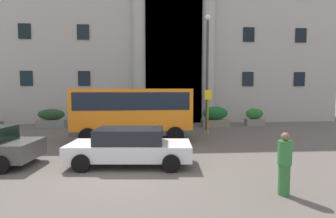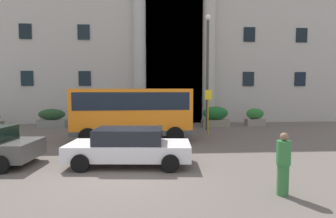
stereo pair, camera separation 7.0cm
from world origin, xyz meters
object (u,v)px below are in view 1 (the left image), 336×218
(hedge_planter_far_east, at_px, (254,117))
(hedge_planter_entrance_left, at_px, (215,117))
(hedge_planter_east, at_px, (176,119))
(parked_hatchback_near, at_px, (130,146))
(bus_stop_sign, at_px, (208,107))
(orange_minibus, at_px, (133,110))
(lamppost_plaza_centre, at_px, (207,64))
(hedge_planter_far_west, at_px, (51,119))
(pedestrian_man_red_shirt, at_px, (284,164))

(hedge_planter_far_east, distance_m, hedge_planter_entrance_left, 3.20)
(hedge_planter_east, xyz_separation_m, parked_hatchback_near, (-2.70, -9.44, 0.08))
(hedge_planter_east, height_order, hedge_planter_far_east, hedge_planter_far_east)
(bus_stop_sign, height_order, hedge_planter_entrance_left, bus_stop_sign)
(orange_minibus, height_order, parked_hatchback_near, orange_minibus)
(hedge_planter_entrance_left, height_order, parked_hatchback_near, hedge_planter_entrance_left)
(bus_stop_sign, distance_m, lamppost_plaza_centre, 3.43)
(orange_minibus, distance_m, hedge_planter_entrance_left, 7.89)
(hedge_planter_entrance_left, bearing_deg, lamppost_plaza_centre, -121.27)
(hedge_planter_far_west, xyz_separation_m, parked_hatchback_near, (6.60, -10.12, 0.03))
(hedge_planter_far_west, bearing_deg, hedge_planter_entrance_left, -0.93)
(orange_minibus, relative_size, parked_hatchback_near, 1.38)
(hedge_planter_far_east, height_order, parked_hatchback_near, same)
(hedge_planter_east, bearing_deg, orange_minibus, -122.05)
(hedge_planter_east, xyz_separation_m, pedestrian_man_red_shirt, (1.60, -12.50, 0.21))
(orange_minibus, bearing_deg, lamppost_plaza_centre, 32.49)
(lamppost_plaza_centre, bearing_deg, pedestrian_man_red_shirt, -92.07)
(bus_stop_sign, relative_size, hedge_planter_far_east, 1.95)
(hedge_planter_far_west, relative_size, parked_hatchback_near, 0.45)
(parked_hatchback_near, bearing_deg, hedge_planter_east, 78.17)
(lamppost_plaza_centre, bearing_deg, hedge_planter_far_west, 170.43)
(hedge_planter_far_west, distance_m, parked_hatchback_near, 12.08)
(hedge_planter_east, height_order, hedge_planter_entrance_left, hedge_planter_entrance_left)
(orange_minibus, distance_m, bus_stop_sign, 4.84)
(hedge_planter_entrance_left, relative_size, pedestrian_man_red_shirt, 1.21)
(hedge_planter_far_east, relative_size, lamppost_plaza_centre, 0.18)
(hedge_planter_far_east, bearing_deg, pedestrian_man_red_shirt, -109.40)
(pedestrian_man_red_shirt, xyz_separation_m, lamppost_plaza_centre, (0.41, 11.28, 3.75))
(hedge_planter_far_east, xyz_separation_m, lamppost_plaza_centre, (-4.23, -1.89, 3.93))
(bus_stop_sign, relative_size, pedestrian_man_red_shirt, 1.67)
(hedge_planter_far_east, relative_size, parked_hatchback_near, 0.31)
(orange_minibus, bearing_deg, hedge_planter_far_east, 27.83)
(hedge_planter_far_east, distance_m, pedestrian_man_red_shirt, 13.96)
(bus_stop_sign, bearing_deg, parked_hatchback_near, -124.46)
(orange_minibus, distance_m, hedge_planter_far_east, 10.61)
(hedge_planter_far_east, relative_size, hedge_planter_far_west, 0.70)
(hedge_planter_east, bearing_deg, lamppost_plaza_centre, -31.40)
(bus_stop_sign, distance_m, pedestrian_man_red_shirt, 9.48)
(hedge_planter_east, relative_size, hedge_planter_far_west, 0.76)
(hedge_planter_far_west, relative_size, pedestrian_man_red_shirt, 1.23)
(bus_stop_sign, xyz_separation_m, lamppost_plaza_centre, (0.33, 1.84, 2.87))
(orange_minibus, distance_m, pedestrian_man_red_shirt, 9.11)
(hedge_planter_east, distance_m, hedge_planter_entrance_left, 3.08)
(hedge_planter_far_east, xyz_separation_m, pedestrian_man_red_shirt, (-4.64, -13.17, 0.18))
(hedge_planter_far_west, xyz_separation_m, lamppost_plaza_centre, (11.30, -1.91, 3.92))
(orange_minibus, height_order, lamppost_plaza_centre, lamppost_plaza_centre)
(orange_minibus, height_order, hedge_planter_east, orange_minibus)
(orange_minibus, distance_m, hedge_planter_far_west, 8.38)
(bus_stop_sign, height_order, pedestrian_man_red_shirt, bus_stop_sign)
(hedge_planter_east, bearing_deg, hedge_planter_far_east, 6.11)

